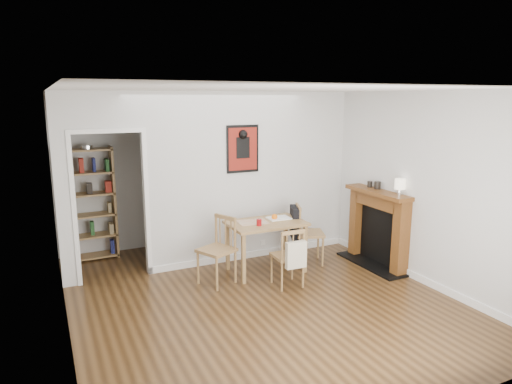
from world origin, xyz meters
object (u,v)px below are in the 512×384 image
chair_left (216,251)px  ceramic_jar_b (370,184)px  orange_fruit (274,217)px  chair_right (308,233)px  chair_front (288,256)px  notebook (279,218)px  ceramic_jar_a (377,185)px  mantel_lamp (400,185)px  dining_table (266,228)px  bookshelf (91,205)px  fireplace (378,225)px  red_glass (259,222)px

chair_left → ceramic_jar_b: 2.59m
orange_fruit → ceramic_jar_b: (1.50, -0.28, 0.42)m
chair_right → chair_front: size_ratio=1.12×
notebook → ceramic_jar_a: (1.43, -0.47, 0.46)m
chair_left → chair_front: bearing=-30.1°
mantel_lamp → ceramic_jar_b: size_ratio=2.46×
dining_table → chair_right: 0.76m
bookshelf → ceramic_jar_a: 4.43m
fireplace → ceramic_jar_b: 0.64m
mantel_lamp → bookshelf: bearing=147.0°
bookshelf → ceramic_jar_a: size_ratio=15.41×
orange_fruit → ceramic_jar_a: (1.51, -0.44, 0.43)m
dining_table → bookshelf: bookshelf is taller
chair_right → ceramic_jar_a: (0.94, -0.42, 0.74)m
chair_left → bookshelf: size_ratio=0.53×
dining_table → bookshelf: 2.79m
chair_front → orange_fruit: size_ratio=9.39×
bookshelf → red_glass: bookshelf is taller
bookshelf → ceramic_jar_a: bookshelf is taller
bookshelf → notebook: size_ratio=5.35×
chair_right → red_glass: chair_right is taller
dining_table → ceramic_jar_b: ceramic_jar_b is taller
bookshelf → ceramic_jar_a: (3.90, -2.06, 0.34)m
chair_left → notebook: chair_left is taller
notebook → ceramic_jar_b: ceramic_jar_b is taller
notebook → ceramic_jar_b: (1.42, -0.31, 0.45)m
red_glass → ceramic_jar_b: bearing=-3.0°
dining_table → red_glass: bearing=-143.7°
bookshelf → dining_table: bearing=-36.9°
ceramic_jar_b → orange_fruit: bearing=169.5°
chair_left → chair_front: size_ratio=1.14×
chair_left → ceramic_jar_a: ceramic_jar_a is taller
chair_right → chair_left: bearing=-174.4°
chair_right → ceramic_jar_a: ceramic_jar_a is taller
ceramic_jar_a → bookshelf: bearing=152.2°
ceramic_jar_b → red_glass: bearing=177.0°
chair_front → red_glass: size_ratio=8.73×
notebook → fireplace: bearing=-21.7°
orange_fruit → ceramic_jar_a: bearing=-16.3°
bookshelf → mantel_lamp: bookshelf is taller
chair_left → chair_front: (0.84, -0.49, -0.05)m
chair_left → mantel_lamp: mantel_lamp is taller
dining_table → ceramic_jar_b: 1.77m
notebook → ceramic_jar_b: bearing=-12.2°
chair_front → fireplace: size_ratio=0.66×
red_glass → ceramic_jar_a: 1.92m
chair_front → mantel_lamp: size_ratio=3.52×
chair_front → ceramic_jar_b: 1.86m
ceramic_jar_a → ceramic_jar_b: size_ratio=1.21×
orange_fruit → dining_table: bearing=-162.3°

